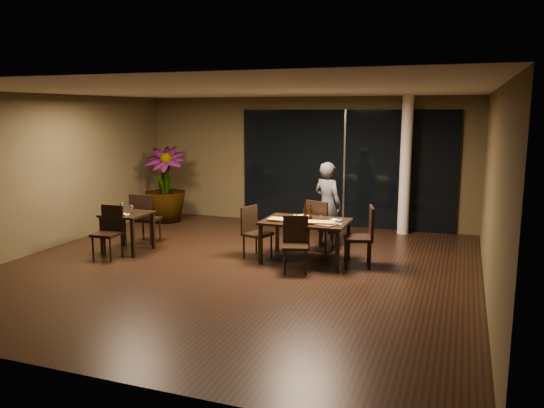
{
  "coord_description": "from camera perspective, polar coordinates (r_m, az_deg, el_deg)",
  "views": [
    {
      "loc": [
        3.6,
        -8.08,
        2.67
      ],
      "look_at": [
        0.44,
        0.57,
        1.05
      ],
      "focal_mm": 35.0,
      "sensor_mm": 36.0,
      "label": 1
    }
  ],
  "objects": [
    {
      "name": "diner",
      "position": [
        10.49,
        5.99,
        -0.08
      ],
      "size": [
        0.68,
        0.59,
        1.69
      ],
      "primitive_type": "imported",
      "rotation": [
        0.0,
        0.0,
        2.72
      ],
      "color": "#313336",
      "rests_on": "ground"
    },
    {
      "name": "bottle_a",
      "position": [
        9.45,
        3.55,
        -0.93
      ],
      "size": [
        0.06,
        0.06,
        0.27
      ],
      "primitive_type": null,
      "color": "black",
      "rests_on": "main_table"
    },
    {
      "name": "wall_right",
      "position": [
        8.17,
        22.99,
        0.95
      ],
      "size": [
        0.1,
        8.0,
        3.0
      ],
      "primitive_type": "cube",
      "color": "#443C24",
      "rests_on": "ground"
    },
    {
      "name": "potted_plant",
      "position": [
        13.1,
        -11.45,
        2.05
      ],
      "size": [
        1.22,
        1.22,
        1.81
      ],
      "primitive_type": "imported",
      "rotation": [
        0.0,
        0.0,
        0.27
      ],
      "color": "#1A4D19",
      "rests_on": "ground"
    },
    {
      "name": "chair_main_right",
      "position": [
        9.29,
        9.82,
        -3.11
      ],
      "size": [
        0.6,
        0.6,
        1.06
      ],
      "rotation": [
        0.0,
        0.0,
        -1.32
      ],
      "color": "black",
      "rests_on": "ground"
    },
    {
      "name": "chair_main_far",
      "position": [
        10.14,
        5.21,
        -2.07
      ],
      "size": [
        0.59,
        0.59,
        1.0
      ],
      "rotation": [
        0.0,
        0.0,
        2.82
      ],
      "color": "black",
      "rests_on": "ground"
    },
    {
      "name": "bottle_b",
      "position": [
        9.43,
        4.18,
        -0.91
      ],
      "size": [
        0.06,
        0.06,
        0.29
      ],
      "primitive_type": null,
      "color": "black",
      "rests_on": "main_table"
    },
    {
      "name": "round_pizza",
      "position": [
        9.76,
        3.18,
        -1.33
      ],
      "size": [
        0.27,
        0.27,
        0.01
      ],
      "primitive_type": "cylinder",
      "color": "red",
      "rests_on": "main_table"
    },
    {
      "name": "wall_front",
      "position": [
        5.52,
        -21.26,
        -2.96
      ],
      "size": [
        8.0,
        0.1,
        3.0
      ],
      "primitive_type": "cube",
      "color": "#443C24",
      "rests_on": "ground"
    },
    {
      "name": "main_table",
      "position": [
        9.46,
        3.64,
        -2.21
      ],
      "size": [
        1.5,
        1.0,
        0.75
      ],
      "color": "black",
      "rests_on": "ground"
    },
    {
      "name": "window_panel",
      "position": [
        12.38,
        7.82,
        3.77
      ],
      "size": [
        5.0,
        0.06,
        2.7
      ],
      "primitive_type": "cube",
      "color": "black",
      "rests_on": "ground"
    },
    {
      "name": "side_napkin",
      "position": [
        10.33,
        -15.63,
        -1.06
      ],
      "size": [
        0.19,
        0.14,
        0.01
      ],
      "primitive_type": "cube",
      "rotation": [
        0.0,
        0.0,
        -0.15
      ],
      "color": "white",
      "rests_on": "side_table"
    },
    {
      "name": "oblong_pizza_right",
      "position": [
        9.19,
        5.15,
        -1.97
      ],
      "size": [
        0.53,
        0.32,
        0.02
      ],
      "primitive_type": null,
      "rotation": [
        0.0,
        0.0,
        0.21
      ],
      "color": "#671709",
      "rests_on": "pizza_board_right"
    },
    {
      "name": "chair_side_far",
      "position": [
        11.02,
        -13.61,
        -1.25
      ],
      "size": [
        0.51,
        0.51,
        1.03
      ],
      "rotation": [
        0.0,
        0.0,
        3.21
      ],
      "color": "black",
      "rests_on": "ground"
    },
    {
      "name": "chair_main_near",
      "position": [
        8.93,
        2.54,
        -3.98
      ],
      "size": [
        0.54,
        0.54,
        0.93
      ],
      "rotation": [
        0.0,
        0.0,
        0.29
      ],
      "color": "black",
      "rests_on": "ground"
    },
    {
      "name": "wine_glass_a",
      "position": [
        10.62,
        -15.84,
        -0.32
      ],
      "size": [
        0.08,
        0.08,
        0.18
      ],
      "primitive_type": null,
      "color": "white",
      "rests_on": "side_table"
    },
    {
      "name": "tumbler_left",
      "position": [
        9.58,
        2.56,
        -1.32
      ],
      "size": [
        0.08,
        0.08,
        0.09
      ],
      "primitive_type": "cylinder",
      "color": "white",
      "rests_on": "main_table"
    },
    {
      "name": "napkin_far",
      "position": [
        9.5,
        6.91,
        -1.7
      ],
      "size": [
        0.2,
        0.15,
        0.01
      ],
      "primitive_type": "cube",
      "rotation": [
        0.0,
        0.0,
        -0.31
      ],
      "color": "white",
      "rests_on": "main_table"
    },
    {
      "name": "bottle_c",
      "position": [
        9.52,
        3.6,
        -0.77
      ],
      "size": [
        0.07,
        0.07,
        0.3
      ],
      "primitive_type": null,
      "color": "black",
      "rests_on": "main_table"
    },
    {
      "name": "napkin_near",
      "position": [
        9.16,
        6.94,
        -2.15
      ],
      "size": [
        0.2,
        0.14,
        0.01
      ],
      "primitive_type": "cube",
      "rotation": [
        0.0,
        0.0,
        -0.24
      ],
      "color": "silver",
      "rests_on": "main_table"
    },
    {
      "name": "chair_main_left",
      "position": [
        9.74,
        -1.95,
        -2.72
      ],
      "size": [
        0.55,
        0.55,
        0.95
      ],
      "rotation": [
        0.0,
        0.0,
        1.26
      ],
      "color": "black",
      "rests_on": "ground"
    },
    {
      "name": "ceiling",
      "position": [
        8.85,
        -4.07,
        12.22
      ],
      "size": [
        8.0,
        8.0,
        0.04
      ],
      "primitive_type": "cube",
      "color": "silver",
      "rests_on": "wall_back"
    },
    {
      "name": "pizza_board_left",
      "position": [
        9.38,
        1.27,
        -1.79
      ],
      "size": [
        0.6,
        0.41,
        0.01
      ],
      "primitive_type": "cube",
      "rotation": [
        0.0,
        0.0,
        -0.28
      ],
      "color": "#462D16",
      "rests_on": "main_table"
    },
    {
      "name": "side_table",
      "position": [
        10.5,
        -15.28,
        -1.62
      ],
      "size": [
        0.8,
        0.8,
        0.75
      ],
      "color": "black",
      "rests_on": "ground"
    },
    {
      "name": "tumbler_right",
      "position": [
        9.47,
        5.27,
        -1.49
      ],
      "size": [
        0.07,
        0.07,
        0.09
      ],
      "primitive_type": "cylinder",
      "color": "white",
      "rests_on": "main_table"
    },
    {
      "name": "ground",
      "position": [
        9.24,
        -3.84,
        -6.85
      ],
      "size": [
        8.0,
        8.0,
        0.0
      ],
      "primitive_type": "plane",
      "color": "black",
      "rests_on": "ground"
    },
    {
      "name": "column",
      "position": [
        11.85,
        14.16,
        4.01
      ],
      "size": [
        0.24,
        0.24,
        3.0
      ],
      "primitive_type": "cylinder",
      "color": "white",
      "rests_on": "ground"
    },
    {
      "name": "oblong_pizza_left",
      "position": [
        9.37,
        1.27,
        -1.69
      ],
      "size": [
        0.52,
        0.24,
        0.02
      ],
      "primitive_type": null,
      "rotation": [
        0.0,
        0.0,
        0.01
      ],
      "color": "#68090D",
      "rests_on": "pizza_board_left"
    },
    {
      "name": "wall_back",
      "position": [
        12.7,
        3.5,
        4.68
      ],
      "size": [
        8.0,
        0.1,
        3.0
      ],
      "primitive_type": "cube",
      "color": "#443C24",
      "rests_on": "ground"
    },
    {
      "name": "pizza_board_right",
      "position": [
        9.19,
        5.15,
        -2.07
      ],
      "size": [
        0.69,
        0.52,
        0.01
      ],
      "primitive_type": "cube",
      "rotation": [
        0.0,
        0.0,
        -0.39
      ],
      "color": "#402614",
      "rests_on": "main_table"
    },
    {
      "name": "wine_glass_b",
      "position": [
        10.38,
        -14.87,
        -0.57
      ],
      "size": [
        0.07,
        0.07,
        0.16
      ],
      "primitive_type": null,
      "color": "white",
      "rests_on": "side_table"
    },
    {
      "name": "wall_left",
      "position": [
        11.18,
        -23.31,
        3.16
      ],
      "size": [
        0.1,
        8.0,
        3.0
      ],
      "primitive_type": "cube",
      "color": "#443C24",
      "rests_on": "ground"
    },
    {
      "name": "chair_side_near",
      "position": [
        10.17,
        -17.09,
        -2.57
      ],
      "size": [
        0.47,
        0.47,
        0.96
      ],
      "rotation": [
        0.0,
        0.0,
        0.05
      ],
      "color": "black",
      "rests_on": "ground"
    }
  ]
}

